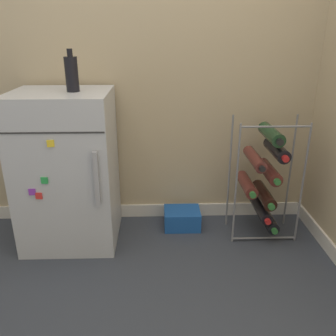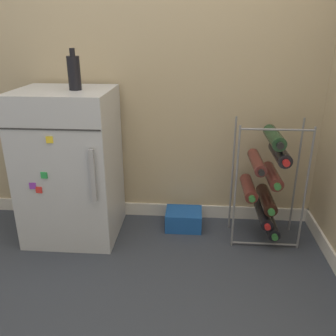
% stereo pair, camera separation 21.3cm
% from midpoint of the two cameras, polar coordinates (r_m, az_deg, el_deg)
% --- Properties ---
extents(ground_plane, '(14.00, 14.00, 0.00)m').
position_cam_midpoint_polar(ground_plane, '(2.02, 0.83, -16.33)').
color(ground_plane, '#333842').
extents(wall_back, '(6.99, 0.07, 2.50)m').
position_cam_midpoint_polar(wall_back, '(2.26, 2.15, 21.46)').
color(wall_back, tan).
rests_on(wall_back, ground_plane).
extents(mini_fridge, '(0.55, 0.50, 0.92)m').
position_cam_midpoint_polar(mini_fridge, '(2.21, -12.74, 0.28)').
color(mini_fridge, '#B7BABF').
rests_on(mini_fridge, ground_plane).
extents(wine_rack, '(0.41, 0.33, 0.75)m').
position_cam_midpoint_polar(wine_rack, '(2.23, 18.24, -2.19)').
color(wine_rack, slate).
rests_on(wine_rack, ground_plane).
extents(soda_box, '(0.24, 0.19, 0.12)m').
position_cam_midpoint_polar(soda_box, '(2.39, 5.11, -8.22)').
color(soda_box, '#194C9E').
rests_on(soda_box, ground_plane).
extents(fridge_top_bottle, '(0.07, 0.07, 0.22)m').
position_cam_midpoint_polar(fridge_top_bottle, '(2.05, -11.91, 14.76)').
color(fridge_top_bottle, black).
rests_on(fridge_top_bottle, mini_fridge).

